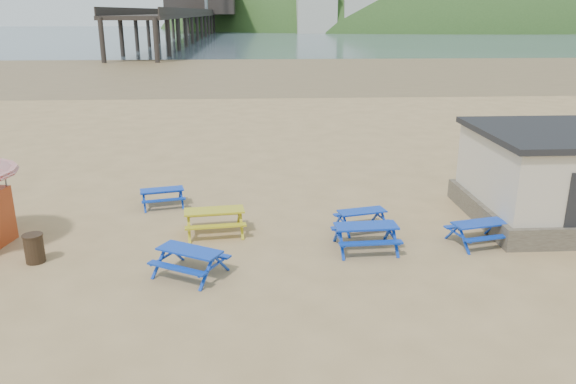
{
  "coord_description": "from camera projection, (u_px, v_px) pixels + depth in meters",
  "views": [
    {
      "loc": [
        -0.63,
        -16.71,
        6.88
      ],
      "look_at": [
        0.43,
        1.5,
        1.0
      ],
      "focal_mm": 35.0,
      "sensor_mm": 36.0,
      "label": 1
    }
  ],
  "objects": [
    {
      "name": "picnic_table_yellow",
      "position": [
        215.0,
        221.0,
        18.15
      ],
      "size": [
        2.09,
        1.76,
        0.8
      ],
      "rotation": [
        0.0,
        0.0,
        0.12
      ],
      "color": "gold",
      "rests_on": "ground"
    },
    {
      "name": "picnic_table_blue_e",
      "position": [
        366.0,
        237.0,
        16.9
      ],
      "size": [
        1.95,
        1.61,
        0.79
      ],
      "rotation": [
        0.0,
        0.0,
        0.05
      ],
      "color": "#00379A",
      "rests_on": "ground"
    },
    {
      "name": "sea",
      "position": [
        256.0,
        34.0,
        179.54
      ],
      "size": [
        400.0,
        400.0,
        0.0
      ],
      "primitive_type": "plane",
      "color": "#445562",
      "rests_on": "ground"
    },
    {
      "name": "ground",
      "position": [
        277.0,
        236.0,
        18.02
      ],
      "size": [
        400.0,
        400.0,
        0.0
      ],
      "primitive_type": "plane",
      "color": "tan",
      "rests_on": "ground"
    },
    {
      "name": "wet_sand",
      "position": [
        260.0,
        69.0,
        70.28
      ],
      "size": [
        400.0,
        400.0,
        0.0
      ],
      "primitive_type": "plane",
      "color": "olive",
      "rests_on": "ground"
    },
    {
      "name": "picnic_table_blue_d",
      "position": [
        190.0,
        262.0,
        15.27
      ],
      "size": [
        2.26,
        2.13,
        0.75
      ],
      "rotation": [
        0.0,
        0.0,
        -0.51
      ],
      "color": "#00379A",
      "rests_on": "ground"
    },
    {
      "name": "picnic_table_blue_a",
      "position": [
        163.0,
        198.0,
        20.72
      ],
      "size": [
        1.8,
        1.58,
        0.65
      ],
      "rotation": [
        0.0,
        0.0,
        0.24
      ],
      "color": "#00379A",
      "rests_on": "ground"
    },
    {
      "name": "pier",
      "position": [
        201.0,
        16.0,
        184.69
      ],
      "size": [
        24.0,
        220.0,
        39.29
      ],
      "color": "black",
      "rests_on": "ground"
    },
    {
      "name": "picnic_table_blue_c",
      "position": [
        362.0,
        220.0,
        18.5
      ],
      "size": [
        1.81,
        1.59,
        0.66
      ],
      "rotation": [
        0.0,
        0.0,
        0.23
      ],
      "color": "#00379A",
      "rests_on": "ground"
    },
    {
      "name": "litter_bin",
      "position": [
        34.0,
        248.0,
        16.03
      ],
      "size": [
        0.58,
        0.58,
        0.85
      ],
      "color": "#322017",
      "rests_on": "ground"
    },
    {
      "name": "picnic_table_blue_f",
      "position": [
        479.0,
        233.0,
        17.32
      ],
      "size": [
        1.94,
        1.69,
        0.7
      ],
      "rotation": [
        0.0,
        0.0,
        0.22
      ],
      "color": "#00379A",
      "rests_on": "ground"
    },
    {
      "name": "headland_town",
      "position": [
        463.0,
        52.0,
        244.27
      ],
      "size": [
        264.0,
        144.0,
        108.0
      ],
      "color": "#2D4C1E",
      "rests_on": "ground"
    }
  ]
}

